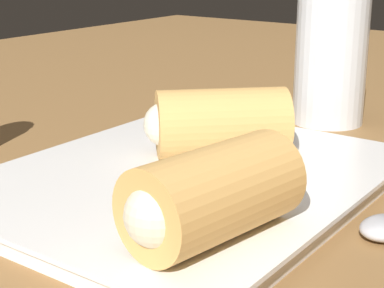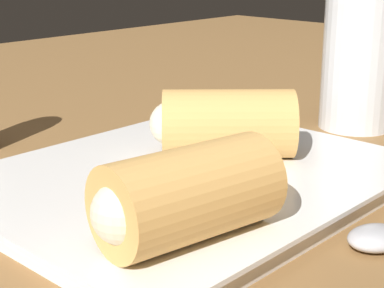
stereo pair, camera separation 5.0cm
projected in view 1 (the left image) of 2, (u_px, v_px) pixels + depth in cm
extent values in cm
cube|color=olive|center=(195.00, 201.00, 44.04)|extent=(180.00, 140.00, 2.00)
cube|color=white|center=(192.00, 185.00, 42.65)|extent=(26.75, 21.58, 1.20)
cube|color=white|center=(192.00, 174.00, 42.43)|extent=(27.82, 22.45, 0.30)
cylinder|color=#DBA356|center=(220.00, 122.00, 45.13)|extent=(9.81, 9.92, 4.82)
sphere|color=beige|center=(166.00, 124.00, 44.62)|extent=(3.13, 3.13, 3.13)
cylinder|color=#DBA356|center=(214.00, 194.00, 32.16)|extent=(9.78, 6.21, 4.82)
sphere|color=beige|center=(157.00, 215.00, 29.57)|extent=(3.13, 3.13, 3.13)
cylinder|color=silver|center=(331.00, 57.00, 58.26)|extent=(6.50, 6.50, 12.23)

